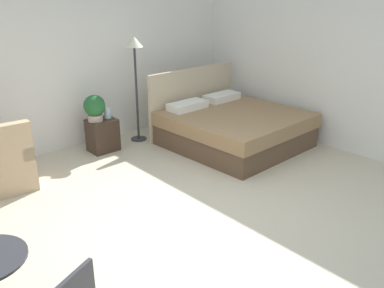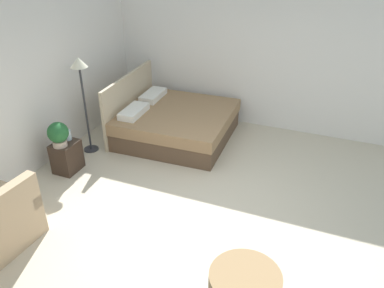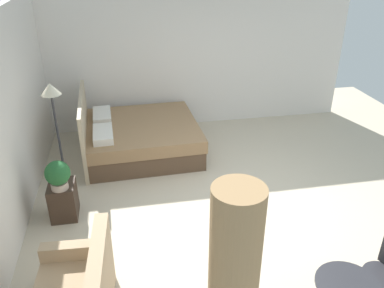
{
  "view_description": "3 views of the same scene",
  "coord_description": "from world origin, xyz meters",
  "px_view_note": "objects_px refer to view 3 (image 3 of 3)",
  "views": [
    {
      "loc": [
        -2.68,
        -2.94,
        2.4
      ],
      "look_at": [
        0.22,
        0.36,
        0.73
      ],
      "focal_mm": 38.04,
      "sensor_mm": 36.0,
      "label": 1
    },
    {
      "loc": [
        -4.02,
        -1.43,
        3.55
      ],
      "look_at": [
        0.26,
        0.3,
        0.95
      ],
      "focal_mm": 36.2,
      "sensor_mm": 36.0,
      "label": 2
    },
    {
      "loc": [
        -4.49,
        1.59,
        3.41
      ],
      "look_at": [
        0.29,
        0.7,
        0.94
      ],
      "focal_mm": 36.58,
      "sensor_mm": 36.0,
      "label": 3
    }
  ],
  "objects_px": {
    "bed": "(138,137)",
    "floor_lamp": "(53,106)",
    "vase": "(60,175)",
    "nightstand": "(64,200)",
    "potted_plant": "(58,175)"
  },
  "relations": [
    {
      "from": "bed",
      "to": "floor_lamp",
      "type": "xyz_separation_m",
      "value": [
        -1.02,
        1.2,
        1.09
      ]
    },
    {
      "from": "floor_lamp",
      "to": "vase",
      "type": "bearing_deg",
      "value": -176.06
    },
    {
      "from": "nightstand",
      "to": "floor_lamp",
      "type": "distance_m",
      "value": 1.34
    },
    {
      "from": "potted_plant",
      "to": "bed",
      "type": "bearing_deg",
      "value": -31.97
    },
    {
      "from": "vase",
      "to": "nightstand",
      "type": "bearing_deg",
      "value": -175.49
    },
    {
      "from": "floor_lamp",
      "to": "nightstand",
      "type": "bearing_deg",
      "value": -175.96
    },
    {
      "from": "potted_plant",
      "to": "floor_lamp",
      "type": "relative_size",
      "value": 0.24
    },
    {
      "from": "vase",
      "to": "floor_lamp",
      "type": "bearing_deg",
      "value": 3.94
    },
    {
      "from": "nightstand",
      "to": "potted_plant",
      "type": "distance_m",
      "value": 0.49
    },
    {
      "from": "bed",
      "to": "vase",
      "type": "distance_m",
      "value": 2.01
    },
    {
      "from": "nightstand",
      "to": "vase",
      "type": "bearing_deg",
      "value": 4.51
    },
    {
      "from": "nightstand",
      "to": "vase",
      "type": "height_order",
      "value": "vase"
    },
    {
      "from": "bed",
      "to": "potted_plant",
      "type": "xyz_separation_m",
      "value": [
        -1.83,
        1.14,
        0.43
      ]
    },
    {
      "from": "nightstand",
      "to": "vase",
      "type": "xyz_separation_m",
      "value": [
        0.12,
        0.01,
        0.34
      ]
    },
    {
      "from": "vase",
      "to": "bed",
      "type": "bearing_deg",
      "value": -35.7
    }
  ]
}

